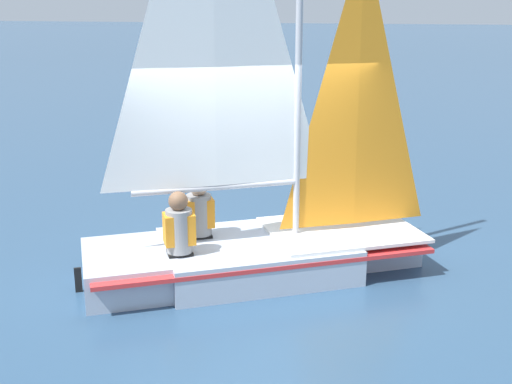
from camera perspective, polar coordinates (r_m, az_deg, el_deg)
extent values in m
plane|color=#2D4C6B|center=(7.94, 0.00, -7.11)|extent=(260.00, 260.00, 0.00)
cube|color=#B2BCCC|center=(7.86, 0.00, -5.69)|extent=(2.70, 2.52, 0.42)
cube|color=#B2BCCC|center=(8.40, 10.44, -4.50)|extent=(1.24, 1.22, 0.42)
cube|color=#B2BCCC|center=(7.61, -11.58, -6.78)|extent=(1.50, 1.60, 0.42)
cube|color=red|center=(7.81, 0.00, -4.77)|extent=(4.14, 3.52, 0.05)
cube|color=silver|center=(8.14, 7.57, -3.33)|extent=(2.30, 2.19, 0.04)
cylinder|color=#B7B7BC|center=(7.46, 3.87, 14.93)|extent=(0.08, 0.08, 5.12)
cylinder|color=#B7B7BC|center=(7.46, -3.53, 0.42)|extent=(1.66, 1.17, 0.07)
pyramid|color=orange|center=(7.80, 9.10, 9.30)|extent=(1.15, 0.82, 3.42)
cube|color=black|center=(7.63, -15.52, -7.53)|extent=(0.08, 0.07, 0.30)
cube|color=black|center=(7.99, -5.00, -5.24)|extent=(0.37, 0.36, 0.45)
cylinder|color=gray|center=(7.83, -5.08, -2.00)|extent=(0.42, 0.42, 0.50)
cube|color=orange|center=(7.82, -5.09, -1.83)|extent=(0.43, 0.41, 0.35)
sphere|color=tan|center=(7.73, -5.14, 0.46)|extent=(0.22, 0.22, 0.22)
cylinder|color=black|center=(7.71, -5.16, 1.05)|extent=(0.29, 0.29, 0.06)
cube|color=black|center=(7.47, -6.72, -6.87)|extent=(0.37, 0.36, 0.45)
cylinder|color=gray|center=(7.29, -6.84, -3.43)|extent=(0.42, 0.42, 0.50)
cube|color=orange|center=(7.29, -6.85, -3.24)|extent=(0.43, 0.41, 0.35)
sphere|color=brown|center=(7.19, -6.93, -0.80)|extent=(0.22, 0.22, 0.22)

